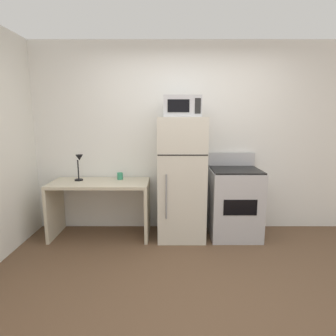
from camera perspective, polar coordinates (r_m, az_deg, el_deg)
The scene contains 8 objects.
ground_plane at distance 2.76m, azimuth 6.37°, elevation -24.78°, with size 12.00×12.00×0.00m, color brown.
wall_back_white at distance 3.96m, azimuth 3.96°, elevation 6.16°, with size 5.00×0.10×2.60m, color white.
desk at distance 3.84m, azimuth -13.88°, elevation -5.91°, with size 1.29×0.59×0.75m.
desk_lamp at distance 3.87m, azimuth -17.97°, elevation 0.96°, with size 0.14×0.12×0.35m.
coffee_mug at distance 3.86m, azimuth -10.01°, elevation -1.64°, with size 0.08×0.08×0.10m, color #338C66.
refrigerator at distance 3.66m, azimuth 2.53°, elevation -2.15°, with size 0.61×0.63×1.59m.
microwave at distance 3.56m, azimuth 2.67°, elevation 12.51°, with size 0.46×0.35×0.26m.
oven_range at distance 3.85m, azimuth 13.24°, elevation -6.86°, with size 0.65×0.61×1.10m.
Camera 1 is at (-0.29, -2.24, 1.59)m, focal length 29.73 mm.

